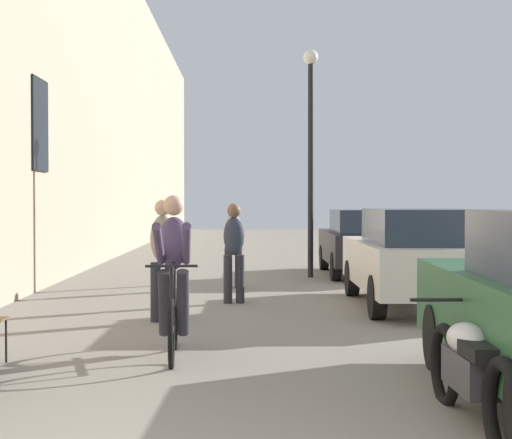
# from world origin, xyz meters

# --- Properties ---
(building_facade_left) EXTENTS (0.54, 68.00, 9.27)m
(building_facade_left) POSITION_xyz_m (-3.45, 14.00, 4.63)
(building_facade_left) COLOR tan
(building_facade_left) RESTS_ON ground_plane
(cyclist_on_bicycle) EXTENTS (0.52, 1.76, 1.74)m
(cyclist_on_bicycle) POSITION_xyz_m (-0.20, 5.39, 0.81)
(cyclist_on_bicycle) COLOR black
(cyclist_on_bicycle) RESTS_ON ground_plane
(pedestrian_near) EXTENTS (0.35, 0.26, 1.67)m
(pedestrian_near) POSITION_xyz_m (-0.55, 7.79, 0.94)
(pedestrian_near) COLOR #26262D
(pedestrian_near) RESTS_ON ground_plane
(pedestrian_mid) EXTENTS (0.38, 0.29, 1.60)m
(pedestrian_mid) POSITION_xyz_m (0.39, 9.82, 0.90)
(pedestrian_mid) COLOR #26262D
(pedestrian_mid) RESTS_ON ground_plane
(pedestrian_far) EXTENTS (0.37, 0.29, 1.60)m
(pedestrian_far) POSITION_xyz_m (0.35, 12.19, 0.90)
(pedestrian_far) COLOR #26262D
(pedestrian_far) RESTS_ON ground_plane
(street_lamp) EXTENTS (0.32, 0.32, 4.90)m
(street_lamp) POSITION_xyz_m (1.99, 14.30, 3.11)
(street_lamp) COLOR black
(street_lamp) RESTS_ON ground_plane
(parked_car_second) EXTENTS (1.85, 4.31, 1.53)m
(parked_car_second) POSITION_xyz_m (3.23, 9.28, 0.79)
(parked_car_second) COLOR beige
(parked_car_second) RESTS_ON ground_plane
(parked_car_third) EXTENTS (1.77, 4.12, 1.46)m
(parked_car_third) POSITION_xyz_m (3.23, 14.72, 0.76)
(parked_car_third) COLOR black
(parked_car_third) RESTS_ON ground_plane
(parked_motorcycle) EXTENTS (0.62, 2.15, 0.92)m
(parked_motorcycle) POSITION_xyz_m (2.22, 2.58, 0.40)
(parked_motorcycle) COLOR black
(parked_motorcycle) RESTS_ON ground_plane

